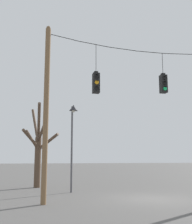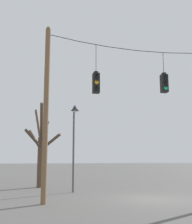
{
  "view_description": "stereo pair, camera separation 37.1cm",
  "coord_description": "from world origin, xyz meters",
  "px_view_note": "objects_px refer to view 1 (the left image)",
  "views": [
    {
      "loc": [
        -6.06,
        -13.88,
        2.08
      ],
      "look_at": [
        -3.03,
        -0.49,
        4.34
      ],
      "focal_mm": 45.0,
      "sensor_mm": 36.0,
      "label": 1
    },
    {
      "loc": [
        -5.7,
        -13.95,
        2.08
      ],
      "look_at": [
        -3.03,
        -0.49,
        4.34
      ],
      "focal_mm": 45.0,
      "sensor_mm": 36.0,
      "label": 2
    }
  ],
  "objects_px": {
    "utility_pole_left": "(46,111)",
    "traffic_light_near_left_pole": "(96,83)",
    "traffic_light_near_right_pole": "(163,84)",
    "street_lamp": "(73,126)",
    "bare_tree": "(38,148)"
  },
  "relations": [
    {
      "from": "utility_pole_left",
      "to": "street_lamp",
      "type": "bearing_deg",
      "value": 64.7
    },
    {
      "from": "utility_pole_left",
      "to": "street_lamp",
      "type": "distance_m",
      "value": 4.31
    },
    {
      "from": "traffic_light_near_right_pole",
      "to": "bare_tree",
      "type": "relative_size",
      "value": 0.37
    },
    {
      "from": "utility_pole_left",
      "to": "bare_tree",
      "type": "xyz_separation_m",
      "value": [
        -0.19,
        7.52,
        -1.51
      ]
    },
    {
      "from": "traffic_light_near_right_pole",
      "to": "utility_pole_left",
      "type": "bearing_deg",
      "value": -180.0
    },
    {
      "from": "traffic_light_near_left_pole",
      "to": "bare_tree",
      "type": "distance_m",
      "value": 8.53
    },
    {
      "from": "traffic_light_near_right_pole",
      "to": "street_lamp",
      "type": "relative_size",
      "value": 0.41
    },
    {
      "from": "utility_pole_left",
      "to": "traffic_light_near_left_pole",
      "type": "height_order",
      "value": "utility_pole_left"
    },
    {
      "from": "traffic_light_near_left_pole",
      "to": "bare_tree",
      "type": "xyz_separation_m",
      "value": [
        -2.64,
        7.52,
        -3.04
      ]
    },
    {
      "from": "traffic_light_near_left_pole",
      "to": "utility_pole_left",
      "type": "bearing_deg",
      "value": -180.0
    },
    {
      "from": "utility_pole_left",
      "to": "traffic_light_near_right_pole",
      "type": "xyz_separation_m",
      "value": [
        6.14,
        0.0,
        1.71
      ]
    },
    {
      "from": "traffic_light_near_left_pole",
      "to": "traffic_light_near_right_pole",
      "type": "height_order",
      "value": "traffic_light_near_left_pole"
    },
    {
      "from": "utility_pole_left",
      "to": "street_lamp",
      "type": "xyz_separation_m",
      "value": [
        1.84,
        3.89,
        -0.22
      ]
    },
    {
      "from": "street_lamp",
      "to": "traffic_light_near_left_pole",
      "type": "bearing_deg",
      "value": -81.12
    },
    {
      "from": "traffic_light_near_right_pole",
      "to": "bare_tree",
      "type": "bearing_deg",
      "value": 130.11
    }
  ]
}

